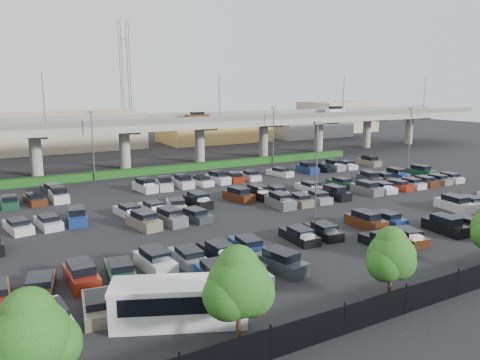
# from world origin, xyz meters

# --- Properties ---
(ground) EXTENTS (280.00, 280.00, 0.00)m
(ground) POSITION_xyz_m (0.00, 0.00, 0.00)
(ground) COLOR black
(overpass) EXTENTS (150.00, 13.00, 15.80)m
(overpass) POSITION_xyz_m (-0.21, 32.03, 6.97)
(overpass) COLOR gray
(overpass) RESTS_ON ground
(hedge) EXTENTS (66.00, 1.60, 1.10)m
(hedge) POSITION_xyz_m (0.00, 25.00, 0.55)
(hedge) COLOR #113D11
(hedge) RESTS_ON ground
(shuttle_bus) EXTENTS (8.45, 5.80, 2.58)m
(shuttle_bus) POSITION_xyz_m (-21.54, -22.05, 1.40)
(shuttle_bus) COLOR silver
(shuttle_bus) RESTS_ON ground
(parked_cars) EXTENTS (62.91, 41.68, 1.67)m
(parked_cars) POSITION_xyz_m (-0.49, -2.81, 0.63)
(parked_cars) COLOR gray
(parked_cars) RESTS_ON ground
(light_poles) EXTENTS (66.90, 48.38, 10.30)m
(light_poles) POSITION_xyz_m (-4.13, 2.00, 6.24)
(light_poles) COLOR #54545A
(light_poles) RESTS_ON ground
(distant_buildings) EXTENTS (138.00, 24.00, 9.00)m
(distant_buildings) POSITION_xyz_m (12.38, 61.81, 3.74)
(distant_buildings) COLOR gray
(distant_buildings) RESTS_ON ground
(comm_tower) EXTENTS (2.40, 2.40, 30.00)m
(comm_tower) POSITION_xyz_m (4.00, 74.00, 15.61)
(comm_tower) COLOR #54545A
(comm_tower) RESTS_ON ground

